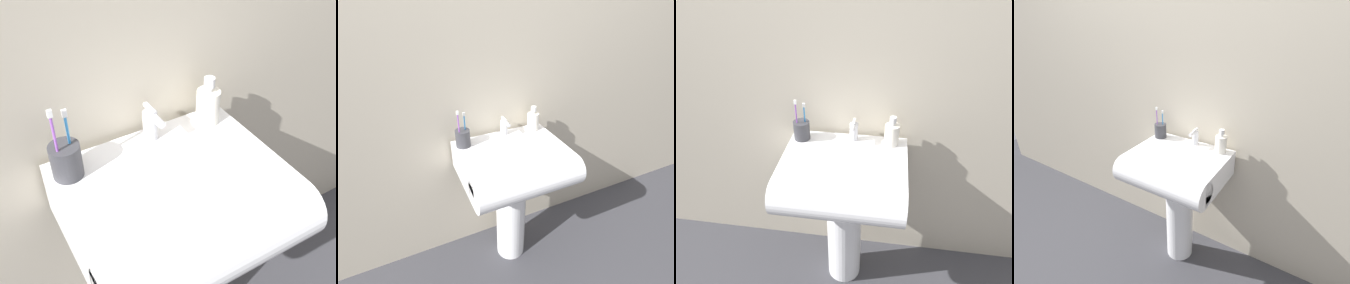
{
  "view_description": "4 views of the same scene",
  "coord_description": "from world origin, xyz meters",
  "views": [
    {
      "loc": [
        -0.41,
        -0.69,
        1.59
      ],
      "look_at": [
        -0.0,
        0.02,
        0.93
      ],
      "focal_mm": 45.0,
      "sensor_mm": 36.0,
      "label": 1
    },
    {
      "loc": [
        -0.53,
        -1.09,
        1.6
      ],
      "look_at": [
        -0.02,
        0.03,
        0.87
      ],
      "focal_mm": 28.0,
      "sensor_mm": 36.0,
      "label": 2
    },
    {
      "loc": [
        0.17,
        -1.2,
        1.75
      ],
      "look_at": [
        0.0,
        -0.02,
        0.94
      ],
      "focal_mm": 35.0,
      "sensor_mm": 36.0,
      "label": 3
    },
    {
      "loc": [
        0.75,
        -1.19,
        1.61
      ],
      "look_at": [
        0.01,
        0.01,
        0.91
      ],
      "focal_mm": 28.0,
      "sensor_mm": 36.0,
      "label": 4
    }
  ],
  "objects": [
    {
      "name": "ground_plane",
      "position": [
        0.0,
        0.0,
        0.0
      ],
      "size": [
        6.0,
        6.0,
        0.0
      ],
      "primitive_type": "plane",
      "color": "#38383D",
      "rests_on": "ground"
    },
    {
      "name": "wall_back",
      "position": [
        0.0,
        0.25,
        1.2
      ],
      "size": [
        5.0,
        0.05,
        2.4
      ],
      "primitive_type": "cube",
      "color": "#B7AD99",
      "rests_on": "ground"
    },
    {
      "name": "sink_pedestal",
      "position": [
        0.0,
        0.0,
        0.34
      ],
      "size": [
        0.19,
        0.19,
        0.67
      ],
      "primitive_type": "cylinder",
      "color": "white",
      "rests_on": "ground"
    },
    {
      "name": "sink_basin",
      "position": [
        0.0,
        -0.06,
        0.75
      ],
      "size": [
        0.58,
        0.49,
        0.17
      ],
      "color": "white",
      "rests_on": "sink_pedestal"
    },
    {
      "name": "faucet",
      "position": [
        0.02,
        0.15,
        0.89
      ],
      "size": [
        0.04,
        0.1,
        0.11
      ],
      "color": "silver",
      "rests_on": "sink_basin"
    },
    {
      "name": "toothbrush_cup",
      "position": [
        -0.23,
        0.13,
        0.89
      ],
      "size": [
        0.08,
        0.08,
        0.22
      ],
      "color": "#38383D",
      "rests_on": "sink_basin"
    },
    {
      "name": "soap_bottle",
      "position": [
        0.21,
        0.14,
        0.9
      ],
      "size": [
        0.07,
        0.07,
        0.15
      ],
      "color": "silver",
      "rests_on": "sink_basin"
    }
  ]
}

